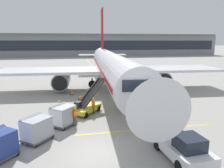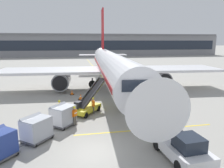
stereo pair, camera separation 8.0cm
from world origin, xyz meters
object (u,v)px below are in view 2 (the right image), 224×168
at_px(baggage_cart_lead, 63,115).
at_px(ground_crew_marshaller, 75,114).
at_px(belt_loader, 87,104).
at_px(safety_cone_engine_keepout, 81,97).
at_px(pushback_tug, 182,147).
at_px(ground_crew_by_carts, 60,108).
at_px(ground_crew_by_loader, 93,105).
at_px(safety_cone_wingtip, 72,92).
at_px(baggage_cart_second, 36,128).
at_px(parked_airplane, 112,66).

height_order(baggage_cart_lead, ground_crew_marshaller, baggage_cart_lead).
distance_m(belt_loader, baggage_cart_lead, 3.94).
xyz_separation_m(baggage_cart_lead, safety_cone_engine_keepout, (1.91, 8.24, -0.64)).
relative_size(pushback_tug, safety_cone_engine_keepout, 6.19).
bearing_deg(baggage_cart_lead, ground_crew_by_carts, 99.74).
bearing_deg(ground_crew_by_loader, safety_cone_wingtip, 103.93).
xyz_separation_m(baggage_cart_lead, safety_cone_wingtip, (0.84, 11.02, -0.68)).
bearing_deg(baggage_cart_second, safety_cone_wingtip, 78.87).
distance_m(pushback_tug, ground_crew_by_loader, 10.49).
relative_size(belt_loader, ground_crew_by_carts, 2.79).
height_order(parked_airplane, baggage_cart_lead, parked_airplane).
height_order(parked_airplane, ground_crew_by_carts, parked_airplane).
xyz_separation_m(pushback_tug, safety_cone_engine_keepout, (-5.64, 15.13, -0.47)).
xyz_separation_m(baggage_cart_lead, baggage_cart_second, (-1.84, -2.57, 0.00)).
relative_size(belt_loader, ground_crew_by_loader, 2.79).
height_order(ground_crew_marshaller, safety_cone_wingtip, ground_crew_marshaller).
bearing_deg(ground_crew_by_loader, belt_loader, 132.38).
distance_m(ground_crew_by_loader, ground_crew_marshaller, 3.25).
bearing_deg(belt_loader, baggage_cart_second, -126.60).
bearing_deg(safety_cone_engine_keepout, parked_airplane, 47.11).
xyz_separation_m(pushback_tug, safety_cone_wingtip, (-6.71, 17.91, -0.51)).
relative_size(parked_airplane, ground_crew_marshaller, 25.10).
xyz_separation_m(ground_crew_by_loader, ground_crew_by_carts, (-3.31, -0.39, 0.00)).
bearing_deg(ground_crew_by_loader, baggage_cart_lead, -139.26).
distance_m(ground_crew_by_carts, ground_crew_marshaller, 2.66).
bearing_deg(ground_crew_by_carts, parked_airplane, 57.61).
bearing_deg(baggage_cart_second, ground_crew_by_carts, 72.68).
bearing_deg(ground_crew_marshaller, ground_crew_by_loader, 54.32).
relative_size(parked_airplane, ground_crew_by_loader, 25.10).
xyz_separation_m(belt_loader, baggage_cart_second, (-4.23, -5.70, 0.10)).
distance_m(safety_cone_engine_keepout, safety_cone_wingtip, 2.98).
distance_m(parked_airplane, belt_loader, 11.75).
height_order(parked_airplane, baggage_cart_second, parked_airplane).
bearing_deg(baggage_cart_second, ground_crew_marshaller, 40.50).
xyz_separation_m(baggage_cart_second, safety_cone_engine_keepout, (3.74, 10.81, -0.64)).
distance_m(ground_crew_by_loader, safety_cone_engine_keepout, 5.83).
distance_m(parked_airplane, baggage_cart_lead, 15.51).
distance_m(ground_crew_by_loader, safety_cone_wingtip, 8.77).
height_order(belt_loader, baggage_cart_lead, belt_loader).
relative_size(ground_crew_by_loader, ground_crew_marshaller, 1.00).
distance_m(ground_crew_marshaller, safety_cone_engine_keepout, 8.42).
height_order(baggage_cart_lead, ground_crew_by_loader, baggage_cart_lead).
height_order(ground_crew_marshaller, safety_cone_engine_keepout, ground_crew_marshaller).
height_order(ground_crew_by_loader, ground_crew_by_carts, same).
xyz_separation_m(ground_crew_by_loader, safety_cone_wingtip, (-2.10, 8.49, -0.68)).
relative_size(pushback_tug, ground_crew_by_loader, 2.60).
bearing_deg(pushback_tug, ground_crew_marshaller, 133.75).
relative_size(baggage_cart_lead, ground_crew_by_carts, 1.50).
distance_m(baggage_cart_lead, ground_crew_by_loader, 3.88).
bearing_deg(ground_crew_by_carts, baggage_cart_lead, -80.26).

